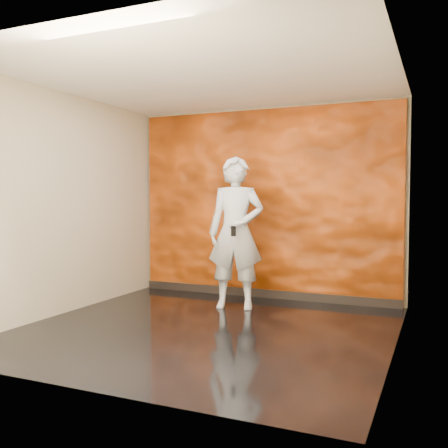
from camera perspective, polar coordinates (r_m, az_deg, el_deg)
room at (r=5.53m, az=-1.99°, el=2.30°), size 4.02×4.02×2.81m
feature_wall at (r=7.35m, az=4.63°, el=2.31°), size 3.90×0.06×2.75m
baseboard at (r=7.44m, az=4.49°, el=-7.90°), size 3.90×0.04×0.12m
man at (r=6.62m, az=1.37°, el=-1.00°), size 0.82×0.63×2.01m
phone at (r=6.35m, az=1.08°, el=-0.83°), size 0.07×0.03×0.13m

